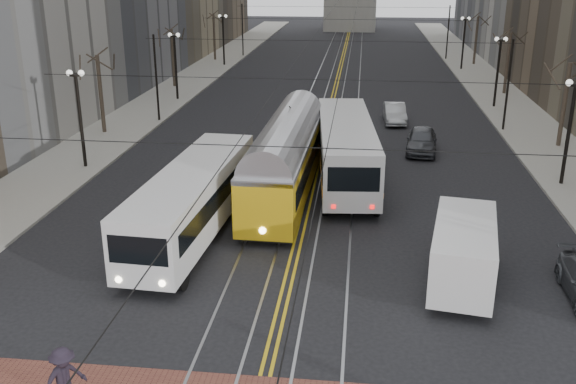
% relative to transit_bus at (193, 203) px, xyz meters
% --- Properties ---
extents(ground, '(260.00, 260.00, 0.00)m').
position_rel_transit_bus_xyz_m(ground, '(4.72, -9.07, -1.56)').
color(ground, black).
rests_on(ground, ground).
extents(sidewalk_left, '(5.00, 140.00, 0.15)m').
position_rel_transit_bus_xyz_m(sidewalk_left, '(-10.28, 35.93, -1.48)').
color(sidewalk_left, gray).
rests_on(sidewalk_left, ground).
extents(sidewalk_right, '(5.00, 140.00, 0.15)m').
position_rel_transit_bus_xyz_m(sidewalk_right, '(19.72, 35.93, -1.48)').
color(sidewalk_right, gray).
rests_on(sidewalk_right, ground).
extents(streetcar_rails, '(4.80, 130.00, 0.02)m').
position_rel_transit_bus_xyz_m(streetcar_rails, '(4.72, 35.93, -1.55)').
color(streetcar_rails, gray).
rests_on(streetcar_rails, ground).
extents(centre_lines, '(0.42, 130.00, 0.01)m').
position_rel_transit_bus_xyz_m(centre_lines, '(4.72, 35.93, -1.55)').
color(centre_lines, gold).
rests_on(centre_lines, ground).
extents(lamp_posts, '(27.60, 57.20, 5.60)m').
position_rel_transit_bus_xyz_m(lamp_posts, '(4.72, 19.68, 1.24)').
color(lamp_posts, black).
rests_on(lamp_posts, ground).
extents(street_trees, '(31.68, 53.28, 5.60)m').
position_rel_transit_bus_xyz_m(street_trees, '(4.72, 26.18, 1.24)').
color(street_trees, '#382D23').
rests_on(street_trees, ground).
extents(trolley_wires, '(25.96, 120.00, 6.60)m').
position_rel_transit_bus_xyz_m(trolley_wires, '(4.72, 25.76, 2.22)').
color(trolley_wires, black).
rests_on(trolley_wires, ground).
extents(transit_bus, '(3.36, 12.58, 3.11)m').
position_rel_transit_bus_xyz_m(transit_bus, '(0.00, 0.00, 0.00)').
color(transit_bus, silver).
rests_on(transit_bus, ground).
extents(streetcar, '(2.96, 14.13, 3.32)m').
position_rel_transit_bus_xyz_m(streetcar, '(3.47, 5.83, 0.10)').
color(streetcar, gold).
rests_on(streetcar, ground).
extents(rear_bus, '(3.90, 13.13, 3.38)m').
position_rel_transit_bus_xyz_m(rear_bus, '(6.52, 8.46, 0.13)').
color(rear_bus, silver).
rests_on(rear_bus, ground).
extents(cargo_van, '(3.11, 6.02, 2.54)m').
position_rel_transit_bus_xyz_m(cargo_van, '(11.30, -3.56, -0.29)').
color(cargo_van, silver).
rests_on(cargo_van, ground).
extents(sedan_grey, '(2.35, 4.85, 1.60)m').
position_rel_transit_bus_xyz_m(sedan_grey, '(11.25, 14.80, -0.76)').
color(sedan_grey, '#3C3E43').
rests_on(sedan_grey, ground).
extents(sedan_silver, '(1.74, 4.48, 1.46)m').
position_rel_transit_bus_xyz_m(sedan_silver, '(9.85, 22.72, -0.83)').
color(sedan_silver, '#A2A6AA').
rests_on(sedan_silver, ground).
extents(pedestrian_d, '(1.30, 1.44, 1.93)m').
position_rel_transit_bus_xyz_m(pedestrian_d, '(-0.49, -12.14, -0.58)').
color(pedestrian_d, black).
rests_on(pedestrian_d, crosswalk_band).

